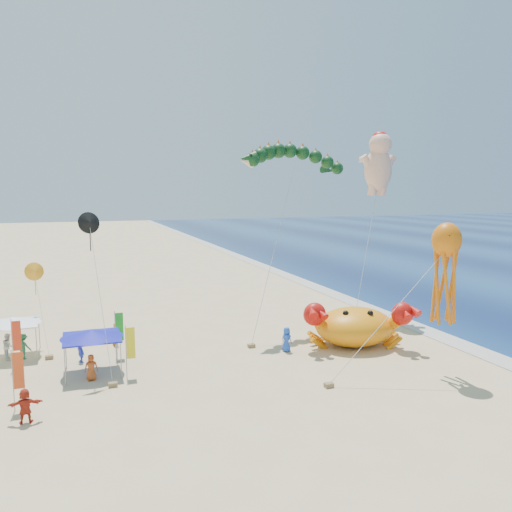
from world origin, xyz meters
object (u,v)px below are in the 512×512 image
at_px(cherub_kite, 379,162).
at_px(octopus_kite, 445,265).
at_px(dragon_kite, 292,162).
at_px(canopy_white, 13,321).
at_px(canopy_blue, 92,334).
at_px(crab_inflatable, 356,325).

xyz_separation_m(cherub_kite, octopus_kite, (-4.46, -13.93, -6.88)).
bearing_deg(cherub_kite, octopus_kite, -107.76).
bearing_deg(dragon_kite, canopy_white, -176.65).
bearing_deg(canopy_white, canopy_blue, -46.40).
distance_m(dragon_kite, cherub_kite, 8.32).
bearing_deg(canopy_blue, cherub_kite, 15.07).
distance_m(crab_inflatable, canopy_white, 23.49).
height_order(dragon_kite, cherub_kite, cherub_kite).
distance_m(crab_inflatable, cherub_kite, 15.47).
height_order(cherub_kite, canopy_white, cherub_kite).
xyz_separation_m(dragon_kite, cherub_kite, (8.31, 0.28, 0.18)).
xyz_separation_m(cherub_kite, canopy_white, (-29.12, -1.50, -11.10)).
bearing_deg(canopy_blue, dragon_kite, 21.37).
distance_m(cherub_kite, canopy_blue, 27.52).
bearing_deg(canopy_blue, crab_inflatable, -2.42).
xyz_separation_m(canopy_blue, canopy_white, (-4.80, 5.05, -0.00)).
relative_size(crab_inflatable, cherub_kite, 0.48).
bearing_deg(octopus_kite, canopy_blue, 159.61).
distance_m(canopy_blue, canopy_white, 6.97).
height_order(octopus_kite, canopy_blue, octopus_kite).
distance_m(dragon_kite, canopy_blue, 20.37).
bearing_deg(canopy_white, crab_inflatable, -14.32).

